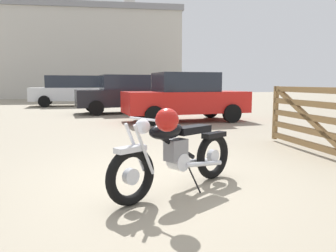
{
  "coord_description": "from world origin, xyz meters",
  "views": [
    {
      "loc": [
        -1.06,
        -4.01,
        1.32
      ],
      "look_at": [
        0.27,
        1.16,
        0.62
      ],
      "focal_mm": 35.35,
      "sensor_mm": 36.0,
      "label": 1
    }
  ],
  "objects": [
    {
      "name": "ground_plane",
      "position": [
        0.0,
        0.0,
        0.0
      ],
      "size": [
        80.0,
        80.0,
        0.0
      ],
      "primitive_type": "plane",
      "color": "gray"
    },
    {
      "name": "vintage_motorcycle",
      "position": [
        0.0,
        -0.25,
        0.49
      ],
      "size": [
        1.85,
        1.19,
        1.07
      ],
      "rotation": [
        0.0,
        0.0,
        3.67
      ],
      "color": "black",
      "rests_on": "ground_plane"
    },
    {
      "name": "timber_gate",
      "position": [
        3.11,
        1.12,
        0.7
      ],
      "size": [
        0.23,
        2.54,
        1.6
      ],
      "rotation": [
        0.0,
        0.0,
        1.53
      ],
      "color": "olive",
      "rests_on": "ground_plane"
    },
    {
      "name": "blue_hatchback_right",
      "position": [
        2.38,
        6.9,
        0.84
      ],
      "size": [
        4.29,
        2.1,
        1.67
      ],
      "rotation": [
        0.0,
        0.0,
        3.2
      ],
      "color": "black",
      "rests_on": "ground_plane"
    },
    {
      "name": "white_estate_far",
      "position": [
        0.76,
        10.66,
        0.84
      ],
      "size": [
        4.32,
        2.16,
        1.67
      ],
      "rotation": [
        0.0,
        0.0,
        0.07
      ],
      "color": "black",
      "rests_on": "ground_plane"
    },
    {
      "name": "dark_sedan_left",
      "position": [
        -1.48,
        16.04,
        0.94
      ],
      "size": [
        4.72,
        2.01,
        1.74
      ],
      "rotation": [
        0.0,
        0.0,
        3.15
      ],
      "color": "black",
      "rests_on": "ground_plane"
    },
    {
      "name": "industrial_building",
      "position": [
        -0.32,
        30.52,
        4.05
      ],
      "size": [
        18.12,
        13.35,
        16.26
      ],
      "rotation": [
        0.0,
        0.0,
        -0.1
      ],
      "color": "beige",
      "rests_on": "ground_plane"
    }
  ]
}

